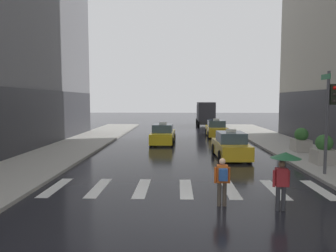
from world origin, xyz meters
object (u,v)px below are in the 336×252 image
Objects in this scene: traffic_light_pole at (330,108)px; planter_near_corner at (324,151)px; taxi_lead at (231,146)px; planter_mid_block at (301,141)px; taxi_third at (216,129)px; pedestrian_with_backpack at (222,178)px; box_truck at (205,113)px; pedestrian_with_umbrella at (284,165)px; taxi_second at (163,135)px.

traffic_light_pole reaches higher than planter_near_corner.
traffic_light_pole is 6.58m from taxi_lead.
taxi_lead is at bearing -162.22° from planter_mid_block.
taxi_third reaches higher than planter_near_corner.
planter_mid_block is (4.53, -9.77, 0.15)m from taxi_third.
planter_near_corner is (4.62, -2.50, 0.15)m from taxi_lead.
taxi_third is at bearing 83.38° from pedestrian_with_backpack.
box_truck is 32.87m from pedestrian_with_umbrella.
planter_mid_block is (4.96, 10.98, -0.64)m from pedestrian_with_umbrella.
taxi_third is 10.77m from planter_mid_block.
pedestrian_with_backpack is 1.03× the size of planter_near_corner.
taxi_lead is at bearing 78.43° from pedestrian_with_backpack.
taxi_lead is at bearing -91.29° from box_truck.
pedestrian_with_umbrella reaches higher than taxi_third.
taxi_lead is 9.18m from pedestrian_with_backpack.
planter_near_corner is at bearing 45.12° from pedestrian_with_backpack.
pedestrian_with_umbrella reaches higher than planter_near_corner.
traffic_light_pole is 3.00× the size of planter_near_corner.
pedestrian_with_umbrella is at bearing -91.21° from taxi_third.
planter_near_corner is at bearing 56.51° from pedestrian_with_umbrella.
taxi_lead is at bearing -92.64° from taxi_third.
planter_mid_block is (0.43, 4.12, 0.00)m from planter_near_corner.
planter_mid_block is (1.37, 6.45, -2.38)m from traffic_light_pole.
pedestrian_with_umbrella is 8.24m from planter_near_corner.
taxi_second is at bearing 106.72° from pedestrian_with_umbrella.
box_truck is at bearing 96.35° from traffic_light_pole.
taxi_lead is 11.40m from taxi_third.
pedestrian_with_umbrella is 1.21× the size of planter_mid_block.
pedestrian_with_backpack is (-1.84, -8.99, 0.25)m from taxi_lead.
planter_near_corner is (6.46, 6.49, -0.10)m from pedestrian_with_backpack.
traffic_light_pole is at bearing -78.98° from taxi_third.
traffic_light_pole reaches higher than planter_mid_block.
planter_near_corner is at bearing -28.44° from taxi_lead.
taxi_third is at bearing 106.43° from planter_near_corner.
pedestrian_with_umbrella is at bearing -114.33° from planter_mid_block.
traffic_light_pole is at bearing -83.65° from box_truck.
pedestrian_with_backpack is (2.73, -15.13, 0.25)m from taxi_second.
box_truck is 3.90× the size of pedestrian_with_umbrella.
taxi_lead is at bearing 90.54° from pedestrian_with_umbrella.
taxi_lead is 1.00× the size of taxi_third.
box_truck is (5.09, 17.38, 1.13)m from taxi_second.
taxi_third is at bearing -90.02° from box_truck.
taxi_third is at bearing 45.91° from taxi_second.
pedestrian_with_backpack is at bearing -123.00° from planter_mid_block.
taxi_second is at bearing 100.21° from pedestrian_with_backpack.
traffic_light_pole is at bearing -53.06° from taxi_second.
pedestrian_with_backpack is (-2.37, -32.51, -0.88)m from box_truck.
pedestrian_with_backpack is 1.03× the size of planter_mid_block.
taxi_second reaches higher than planter_mid_block.
traffic_light_pole reaches higher than box_truck.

